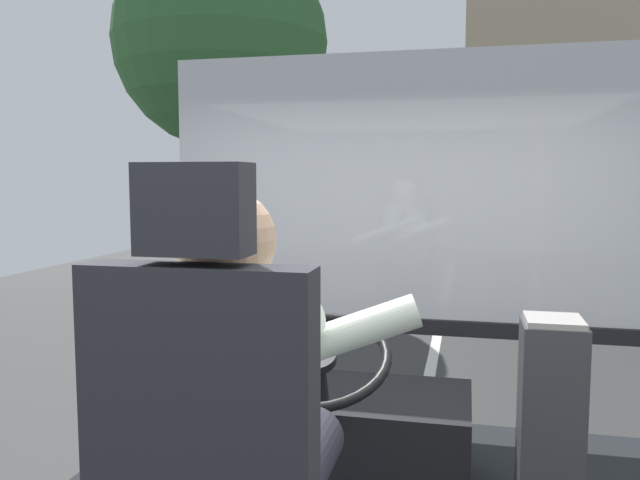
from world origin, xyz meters
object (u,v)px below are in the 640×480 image
Objects in this scene: bus_driver at (237,409)px; fare_box at (550,435)px; parked_car_white at (597,217)px; steering_console at (337,433)px; parked_car_red at (637,229)px.

bus_driver is 1.02× the size of fare_box.
bus_driver is at bearing -102.42° from parked_car_white.
bus_driver is at bearing -90.00° from steering_console.
bus_driver reaches higher than steering_console.
parked_car_red is at bearing 75.70° from fare_box.
fare_box is 21.13m from parked_car_white.
parked_car_red is at bearing 73.82° from bus_driver.
fare_box is at bearing -100.79° from parked_car_white.
steering_console is at bearing 159.72° from fare_box.
parked_car_white reaches higher than parked_car_red.
parked_car_red is (4.84, 16.67, -0.81)m from bus_driver.
steering_console is 21.00m from parked_car_white.
steering_console is (-0.00, 1.18, -0.54)m from bus_driver.
fare_box is (0.81, 0.88, -0.35)m from bus_driver.
steering_console is at bearing 90.00° from bus_driver.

